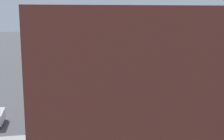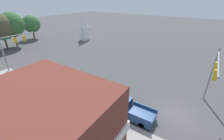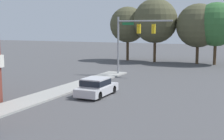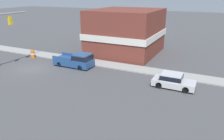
% 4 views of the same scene
% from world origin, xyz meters
% --- Properties ---
extents(ground_plane, '(200.00, 200.00, 0.00)m').
position_xyz_m(ground_plane, '(0.00, 0.00, 0.00)').
color(ground_plane, '#4C4C4F').
extents(sidewalk_curb, '(2.40, 60.00, 0.14)m').
position_xyz_m(sidewalk_curb, '(-5.70, 0.00, 0.07)').
color(sidewalk_curb, '#9E9E99').
rests_on(sidewalk_curb, ground).
extents(car_lead, '(1.93, 4.24, 1.47)m').
position_xyz_m(car_lead, '(-2.11, 17.43, 0.77)').
color(car_lead, black).
rests_on(car_lead, ground).
extents(pickup_truck_parked, '(2.13, 5.25, 1.84)m').
position_xyz_m(pickup_truck_parked, '(-3.23, 4.81, 0.91)').
color(pickup_truck_parked, black).
rests_on(pickup_truck_parked, ground).
extents(construction_barrel, '(0.59, 0.59, 1.08)m').
position_xyz_m(construction_barrel, '(-3.90, -3.56, 0.55)').
color(construction_barrel, orange).
rests_on(construction_barrel, ground).
extents(corner_brick_building, '(11.11, 10.11, 6.80)m').
position_xyz_m(corner_brick_building, '(-12.81, 7.75, 3.36)').
color(corner_brick_building, brown).
rests_on(corner_brick_building, ground).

